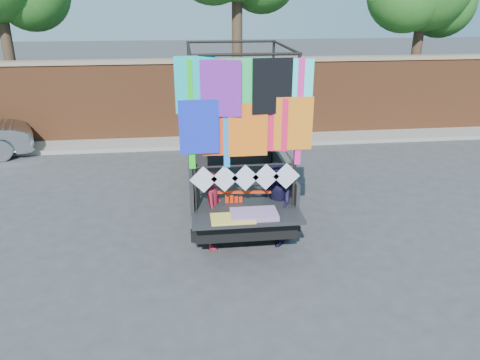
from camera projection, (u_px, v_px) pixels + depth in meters
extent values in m
plane|color=#38383A|center=(234.00, 235.00, 9.37)|extent=(90.00, 90.00, 0.00)
cube|color=brown|center=(211.00, 101.00, 15.38)|extent=(30.00, 0.35, 2.50)
cube|color=gray|center=(210.00, 60.00, 14.90)|extent=(30.00, 0.45, 0.12)
cube|color=gray|center=(213.00, 142.00, 15.17)|extent=(30.00, 1.20, 0.12)
cylinder|color=#38281C|center=(10.00, 62.00, 15.33)|extent=(0.36, 0.36, 4.90)
cylinder|color=#38281C|center=(237.00, 50.00, 16.05)|extent=(0.36, 0.36, 5.46)
cylinder|color=#38281C|center=(415.00, 61.00, 16.94)|extent=(0.36, 0.36, 4.55)
sphere|color=#27631C|center=(441.00, 3.00, 16.69)|extent=(2.40, 2.40, 2.40)
cylinder|color=black|center=(194.00, 171.00, 11.74)|extent=(0.24, 0.71, 0.71)
cylinder|color=black|center=(198.00, 224.00, 9.05)|extent=(0.24, 0.71, 0.71)
cylinder|color=black|center=(260.00, 169.00, 11.93)|extent=(0.24, 0.71, 0.71)
cylinder|color=black|center=(284.00, 219.00, 9.24)|extent=(0.24, 0.71, 0.71)
cube|color=black|center=(234.00, 186.00, 10.38)|extent=(1.83, 4.53, 0.32)
cube|color=black|center=(238.00, 187.00, 9.52)|extent=(1.94, 2.48, 0.11)
cube|color=black|center=(191.00, 178.00, 9.32)|extent=(0.06, 2.48, 0.49)
cube|color=black|center=(284.00, 174.00, 9.53)|extent=(0.06, 2.48, 0.49)
cube|color=black|center=(232.00, 157.00, 10.56)|extent=(1.94, 0.06, 0.49)
cube|color=black|center=(227.00, 141.00, 11.50)|extent=(1.94, 1.73, 1.35)
cube|color=#8C9EAD|center=(229.00, 129.00, 10.90)|extent=(1.73, 0.06, 0.59)
cube|color=#8C9EAD|center=(224.00, 124.00, 12.17)|extent=(1.73, 0.11, 0.76)
cube|color=black|center=(223.00, 138.00, 12.70)|extent=(1.89, 0.97, 0.59)
cube|color=black|center=(248.00, 219.00, 8.11)|extent=(1.94, 0.59, 0.06)
cube|color=black|center=(246.00, 233.00, 8.49)|extent=(2.00, 0.16, 0.19)
cylinder|color=black|center=(193.00, 138.00, 7.86)|extent=(0.05, 0.05, 2.70)
cylinder|color=black|center=(190.00, 108.00, 9.95)|extent=(0.05, 0.05, 2.70)
cylinder|color=black|center=(296.00, 134.00, 8.05)|extent=(0.05, 0.05, 2.70)
cylinder|color=black|center=(272.00, 106.00, 10.15)|extent=(0.05, 0.05, 2.70)
cylinder|color=black|center=(246.00, 54.00, 7.46)|extent=(1.83, 0.05, 0.05)
cylinder|color=black|center=(231.00, 42.00, 9.55)|extent=(1.83, 0.05, 0.05)
cylinder|color=black|center=(189.00, 48.00, 8.41)|extent=(0.05, 2.32, 0.05)
cylinder|color=black|center=(285.00, 47.00, 8.61)|extent=(0.05, 2.32, 0.05)
cylinder|color=black|center=(245.00, 166.00, 8.15)|extent=(1.83, 0.04, 0.04)
cube|color=#0EC4BF|center=(196.00, 86.00, 7.53)|extent=(0.67, 0.02, 0.92)
cube|color=purple|center=(221.00, 86.00, 7.53)|extent=(0.67, 0.02, 0.92)
cube|color=#27DE66|center=(246.00, 85.00, 7.62)|extent=(0.67, 0.02, 0.92)
cube|color=black|center=(271.00, 85.00, 7.62)|extent=(0.67, 0.02, 0.92)
cube|color=#34F7FB|center=(294.00, 84.00, 7.71)|extent=(0.67, 0.02, 0.92)
cube|color=#182CD9|center=(198.00, 129.00, 7.75)|extent=(0.67, 0.02, 0.92)
cube|color=#F1421C|center=(222.00, 128.00, 7.83)|extent=(0.67, 0.02, 0.92)
cube|color=orange|center=(246.00, 128.00, 7.84)|extent=(0.67, 0.02, 0.92)
cube|color=#F41B49|center=(269.00, 126.00, 7.92)|extent=(0.67, 0.02, 0.92)
cube|color=orange|center=(293.00, 126.00, 7.93)|extent=(0.67, 0.02, 0.92)
cube|color=#1CD81B|center=(190.00, 116.00, 7.68)|extent=(0.11, 0.01, 1.83)
cube|color=#EF2791|center=(300.00, 113.00, 7.88)|extent=(0.11, 0.01, 1.83)
cube|color=#1A86EA|center=(226.00, 115.00, 7.74)|extent=(0.11, 0.01, 1.83)
cube|color=silver|center=(204.00, 180.00, 8.12)|extent=(0.49, 0.01, 0.49)
cube|color=silver|center=(225.00, 179.00, 8.16)|extent=(0.49, 0.01, 0.49)
cube|color=silver|center=(245.00, 178.00, 8.20)|extent=(0.49, 0.01, 0.49)
cube|color=silver|center=(266.00, 177.00, 8.24)|extent=(0.49, 0.01, 0.49)
cube|color=silver|center=(286.00, 176.00, 8.28)|extent=(0.49, 0.01, 0.49)
cube|color=#FF386C|center=(254.00, 214.00, 8.10)|extent=(0.81, 0.49, 0.09)
cube|color=#DDC645|center=(233.00, 218.00, 7.99)|extent=(0.76, 0.43, 0.04)
imported|color=maroon|center=(213.00, 210.00, 8.69)|extent=(0.46, 0.61, 1.52)
imported|color=black|center=(274.00, 204.00, 8.79)|extent=(0.80, 0.92, 1.62)
cube|color=red|center=(244.00, 192.00, 8.63)|extent=(1.00, 0.15, 0.04)
cube|color=red|center=(227.00, 209.00, 8.69)|extent=(0.06, 0.02, 0.58)
cube|color=red|center=(232.00, 210.00, 8.71)|extent=(0.06, 0.02, 0.58)
cube|color=red|center=(236.00, 210.00, 8.73)|extent=(0.06, 0.02, 0.58)
cube|color=red|center=(241.00, 211.00, 8.74)|extent=(0.06, 0.02, 0.58)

